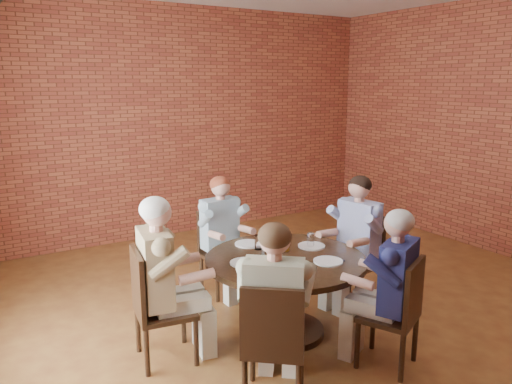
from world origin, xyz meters
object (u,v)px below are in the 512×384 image
chair_c (153,303)px  diner_c (164,280)px  chair_a (360,255)px  diner_d (275,313)px  chair_d (273,340)px  dining_table (285,280)px  diner_a (355,241)px  chair_b (219,247)px  diner_b (223,236)px  chair_e (399,310)px  smartphone (338,259)px  diner_e (390,289)px

chair_c → diner_c: (0.10, -0.01, 0.18)m
chair_a → diner_d: 1.95m
chair_d → dining_table: bearing=-90.0°
diner_a → diner_d: size_ratio=1.00×
chair_b → chair_c: (-1.13, -1.03, 0.02)m
diner_c → diner_d: 1.04m
chair_a → diner_b: (-1.14, 0.93, 0.14)m
diner_a → diner_d: 1.86m
chair_a → chair_b: size_ratio=1.03×
dining_table → chair_e: (0.46, -0.94, -0.02)m
dining_table → chair_d: (-0.67, -0.83, -0.01)m
diner_c → diner_a: bearing=-81.2°
smartphone → chair_a: bearing=37.2°
diner_b → diner_d: 1.96m
diner_c → diner_e: diner_c is taller
chair_b → smartphone: bearing=-77.0°
dining_table → diner_b: (-0.06, 1.12, 0.12)m
dining_table → diner_a: diner_a is taller
chair_c → diner_b: bearing=-41.9°
chair_a → diner_e: bearing=-42.0°
chair_d → chair_e: chair_d is taller
diner_d → diner_c: bearing=-23.2°
chair_a → smartphone: size_ratio=7.25×
diner_b → diner_c: (-1.04, -0.96, 0.05)m
diner_a → chair_d: 1.95m
diner_c → diner_e: size_ratio=1.06×
chair_c → diner_c: bearing=-90.0°
chair_c → dining_table: bearing=-90.0°
chair_b → diner_e: bearing=-79.8°
smartphone → chair_e: bearing=-78.2°
chair_d → diner_a: bearing=-109.9°
diner_a → chair_a: bearing=90.0°
dining_table → diner_c: 1.13m
diner_a → diner_e: diner_a is taller
dining_table → chair_e: size_ratio=1.56×
chair_c → diner_e: diner_e is taller
diner_d → chair_b: bearing=-66.6°
diner_c → chair_a: bearing=-80.8°
dining_table → chair_e: 1.05m
chair_c → smartphone: chair_c is taller
dining_table → smartphone: size_ratio=11.06×
chair_d → smartphone: chair_d is taller
chair_b → chair_d: size_ratio=0.97×
diner_b → chair_c: size_ratio=1.33×
smartphone → chair_c: bearing=166.7°
chair_d → diner_d: (0.06, 0.07, 0.16)m
diner_b → chair_d: bearing=-110.5°
chair_c → chair_b: bearing=-39.4°
diner_d → chair_a: bearing=-111.7°
chair_e → chair_c: bearing=-60.1°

